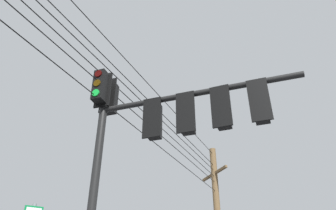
# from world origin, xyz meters

# --- Properties ---
(signal_mast_assembly) EXTENTS (2.48, 4.83, 6.95)m
(signal_mast_assembly) POSITION_xyz_m (-0.07, 0.72, 5.06)
(signal_mast_assembly) COLOR black
(signal_mast_assembly) RESTS_ON ground
(overhead_wire_span) EXTENTS (20.90, 6.67, 2.84)m
(overhead_wire_span) POSITION_xyz_m (1.40, -0.23, 7.04)
(overhead_wire_span) COLOR black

